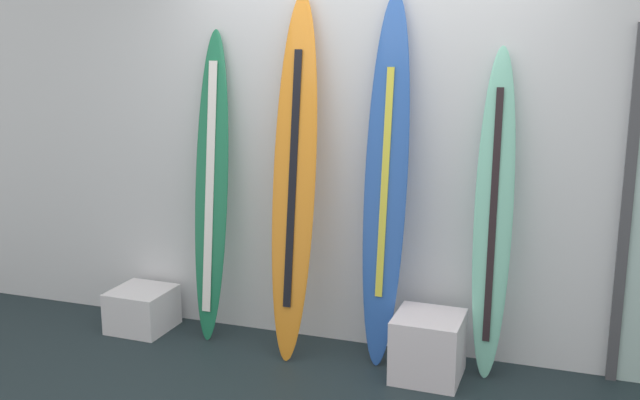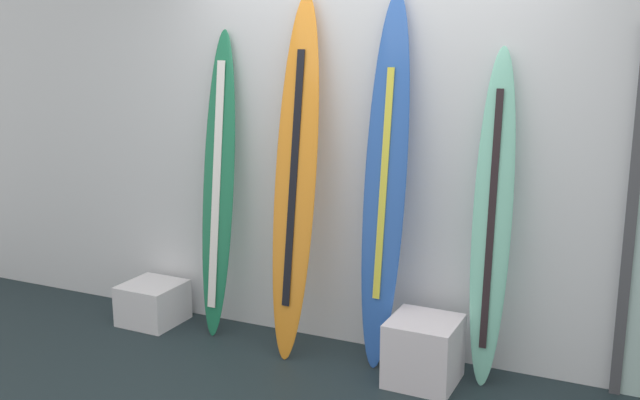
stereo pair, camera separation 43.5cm
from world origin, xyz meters
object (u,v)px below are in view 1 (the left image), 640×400
object	(u,v)px
surfboard_seafoam	(493,220)
display_block_center	(142,309)
surfboard_sunset	(294,179)
surfboard_cobalt	(386,186)
display_block_left	(428,346)
surfboard_emerald	(211,191)

from	to	relation	value
surfboard_seafoam	display_block_center	world-z (taller)	surfboard_seafoam
surfboard_sunset	display_block_center	distance (m)	1.51
surfboard_cobalt	display_block_left	bearing A→B (deg)	-28.27
surfboard_sunset	surfboard_seafoam	world-z (taller)	surfboard_sunset
surfboard_emerald	surfboard_cobalt	world-z (taller)	surfboard_cobalt
display_block_center	surfboard_cobalt	bearing A→B (deg)	2.76
surfboard_cobalt	surfboard_seafoam	bearing A→B (deg)	1.33
display_block_left	display_block_center	bearing A→B (deg)	177.42
surfboard_emerald	display_block_center	size ratio (longest dim) A/B	5.10
surfboard_emerald	surfboard_seafoam	size ratio (longest dim) A/B	1.05
surfboard_cobalt	surfboard_emerald	bearing A→B (deg)	179.69
surfboard_seafoam	display_block_center	distance (m)	2.48
surfboard_sunset	surfboard_cobalt	world-z (taller)	surfboard_sunset
surfboard_sunset	surfboard_seafoam	size ratio (longest dim) A/B	1.16
surfboard_emerald	surfboard_sunset	xyz separation A→B (m)	(0.61, -0.07, 0.13)
surfboard_emerald	surfboard_seafoam	bearing A→B (deg)	0.27
surfboard_seafoam	display_block_center	xyz separation A→B (m)	(-2.35, -0.10, -0.81)
surfboard_emerald	surfboard_sunset	world-z (taller)	surfboard_sunset
surfboard_seafoam	display_block_left	xyz separation A→B (m)	(-0.32, -0.19, -0.76)
surfboard_seafoam	surfboard_cobalt	bearing A→B (deg)	-178.67
display_block_left	display_block_center	xyz separation A→B (m)	(-2.02, 0.09, -0.05)
surfboard_sunset	surfboard_cobalt	xyz separation A→B (m)	(0.57, 0.07, -0.02)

